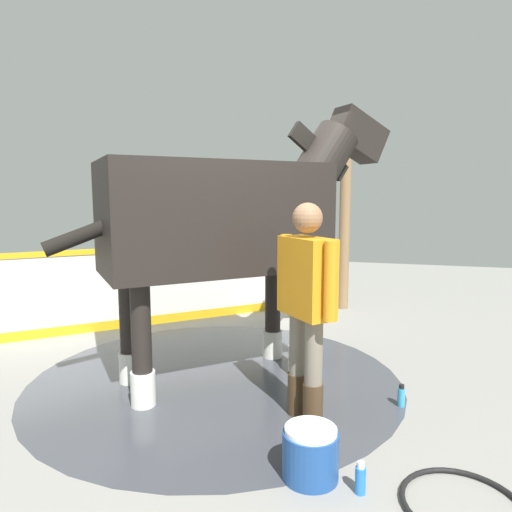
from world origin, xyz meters
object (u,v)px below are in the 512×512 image
horse (227,220)px  bottle_spray (360,479)px  hose_coil (463,505)px  wash_bucket (310,453)px  bottle_shampoo (401,396)px  handler (306,298)px

horse → bottle_spray: size_ratio=13.46×
horse → hose_coil: horse is taller
wash_bucket → hose_coil: bearing=87.1°
bottle_shampoo → horse: bearing=-98.0°
handler → horse: bearing=-80.7°
bottle_spray → hose_coil: bearing=92.8°
hose_coil → bottle_spray: bearing=-87.2°
wash_bucket → bottle_spray: (0.07, 0.30, -0.07)m
horse → bottle_shampoo: (0.22, 1.56, -1.39)m
horse → bottle_spray: bearing=-89.7°
bottle_shampoo → wash_bucket: bearing=-26.2°
bottle_spray → bottle_shampoo: bearing=167.9°
horse → wash_bucket: horse is taller
hose_coil → wash_bucket: bearing=-92.9°
handler → hose_coil: handler is taller
handler → bottle_shampoo: (-0.43, 0.71, -0.86)m
wash_bucket → hose_coil: wash_bucket is taller
horse → bottle_shampoo: 2.10m
handler → hose_coil: size_ratio=2.45×
bottle_spray → hose_coil: bottle_spray is taller
horse → wash_bucket: (1.35, 1.00, -1.32)m
handler → bottle_spray: handler is taller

